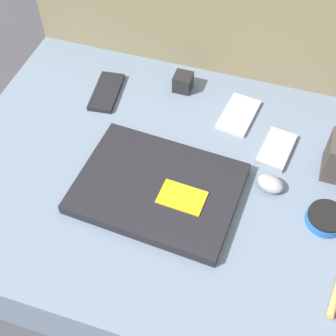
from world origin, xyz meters
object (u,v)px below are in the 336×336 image
object	(u,v)px
phone_small	(239,115)
speaker_puck	(326,218)
laptop	(158,188)
computer_mouse	(270,183)
charger_brick	(183,82)
phone_silver	(107,92)
phone_black	(276,149)

from	to	relation	value
phone_small	speaker_puck	bearing A→B (deg)	-37.97
laptop	computer_mouse	world-z (taller)	computer_mouse
charger_brick	laptop	bearing A→B (deg)	-82.61
speaker_puck	phone_silver	size ratio (longest dim) A/B	0.57
phone_silver	phone_small	distance (m)	0.32
phone_black	phone_silver	bearing A→B (deg)	-178.73
computer_mouse	charger_brick	xyz separation A→B (m)	(-0.25, 0.23, 0.01)
charger_brick	computer_mouse	bearing A→B (deg)	-42.34
laptop	phone_small	world-z (taller)	laptop
computer_mouse	phone_black	bearing A→B (deg)	111.49
phone_small	phone_silver	bearing A→B (deg)	-167.89
speaker_puck	phone_black	size ratio (longest dim) A/B	0.65
laptop	computer_mouse	bearing A→B (deg)	23.98
computer_mouse	phone_silver	world-z (taller)	computer_mouse
phone_silver	phone_small	bearing A→B (deg)	-2.40
phone_small	charger_brick	xyz separation A→B (m)	(-0.15, 0.05, 0.02)
computer_mouse	charger_brick	bearing A→B (deg)	157.40
speaker_puck	phone_black	distance (m)	0.19
phone_silver	charger_brick	size ratio (longest dim) A/B	3.16
computer_mouse	phone_small	size ratio (longest dim) A/B	0.52
laptop	phone_silver	size ratio (longest dim) A/B	2.48
phone_silver	computer_mouse	bearing A→B (deg)	-26.99
charger_brick	speaker_puck	bearing A→B (deg)	-36.92
phone_silver	charger_brick	xyz separation A→B (m)	(0.17, 0.07, 0.02)
speaker_puck	phone_black	bearing A→B (deg)	128.71
phone_silver	laptop	bearing A→B (deg)	-54.92
laptop	speaker_puck	size ratio (longest dim) A/B	4.38
computer_mouse	phone_small	xyz separation A→B (m)	(-0.10, 0.18, -0.01)
phone_silver	phone_black	xyz separation A→B (m)	(0.42, -0.06, 0.00)
speaker_puck	phone_silver	bearing A→B (deg)	159.19
laptop	charger_brick	distance (m)	0.31
phone_black	charger_brick	size ratio (longest dim) A/B	2.73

